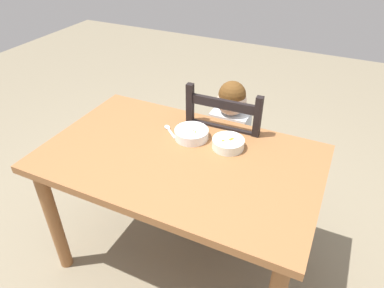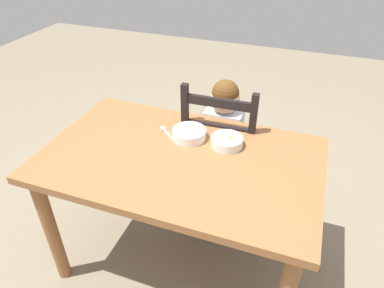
{
  "view_description": "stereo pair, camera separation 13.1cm",
  "coord_description": "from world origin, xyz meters",
  "px_view_note": "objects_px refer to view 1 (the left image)",
  "views": [
    {
      "loc": [
        0.64,
        -1.21,
        1.78
      ],
      "look_at": [
        0.04,
        0.05,
        0.82
      ],
      "focal_mm": 32.55,
      "sensor_mm": 36.0,
      "label": 1
    },
    {
      "loc": [
        0.52,
        -1.26,
        1.78
      ],
      "look_at": [
        0.04,
        0.05,
        0.82
      ],
      "focal_mm": 32.55,
      "sensor_mm": 36.0,
      "label": 2
    }
  ],
  "objects_px": {
    "child_figure": "(228,135)",
    "bowl_of_peas": "(192,134)",
    "dining_chair": "(227,157)",
    "spoon": "(169,129)",
    "bowl_of_carrots": "(228,143)",
    "dining_table": "(180,173)"
  },
  "relations": [
    {
      "from": "dining_chair",
      "to": "bowl_of_peas",
      "type": "distance_m",
      "value": 0.45
    },
    {
      "from": "dining_chair",
      "to": "bowl_of_carrots",
      "type": "relative_size",
      "value": 6.18
    },
    {
      "from": "spoon",
      "to": "bowl_of_carrots",
      "type": "bearing_deg",
      "value": -3.24
    },
    {
      "from": "bowl_of_carrots",
      "to": "spoon",
      "type": "xyz_separation_m",
      "value": [
        -0.35,
        0.02,
        -0.02
      ]
    },
    {
      "from": "dining_chair",
      "to": "spoon",
      "type": "xyz_separation_m",
      "value": [
        -0.25,
        -0.28,
        0.3
      ]
    },
    {
      "from": "spoon",
      "to": "bowl_of_peas",
      "type": "bearing_deg",
      "value": -7.65
    },
    {
      "from": "child_figure",
      "to": "bowl_of_carrots",
      "type": "distance_m",
      "value": 0.34
    },
    {
      "from": "dining_chair",
      "to": "bowl_of_peas",
      "type": "relative_size",
      "value": 5.63
    },
    {
      "from": "dining_table",
      "to": "dining_chair",
      "type": "relative_size",
      "value": 1.36
    },
    {
      "from": "dining_chair",
      "to": "bowl_of_carrots",
      "type": "bearing_deg",
      "value": -71.34
    },
    {
      "from": "child_figure",
      "to": "bowl_of_carrots",
      "type": "relative_size",
      "value": 6.05
    },
    {
      "from": "bowl_of_carrots",
      "to": "spoon",
      "type": "height_order",
      "value": "bowl_of_carrots"
    },
    {
      "from": "dining_table",
      "to": "bowl_of_carrots",
      "type": "height_order",
      "value": "bowl_of_carrots"
    },
    {
      "from": "spoon",
      "to": "dining_chair",
      "type": "bearing_deg",
      "value": 47.76
    },
    {
      "from": "dining_chair",
      "to": "spoon",
      "type": "bearing_deg",
      "value": -132.24
    },
    {
      "from": "child_figure",
      "to": "bowl_of_carrots",
      "type": "height_order",
      "value": "child_figure"
    },
    {
      "from": "dining_table",
      "to": "bowl_of_carrots",
      "type": "bearing_deg",
      "value": 41.2
    },
    {
      "from": "dining_table",
      "to": "bowl_of_peas",
      "type": "height_order",
      "value": "bowl_of_peas"
    },
    {
      "from": "bowl_of_peas",
      "to": "spoon",
      "type": "height_order",
      "value": "bowl_of_peas"
    },
    {
      "from": "child_figure",
      "to": "bowl_of_peas",
      "type": "relative_size",
      "value": 5.51
    },
    {
      "from": "bowl_of_peas",
      "to": "bowl_of_carrots",
      "type": "relative_size",
      "value": 1.1
    },
    {
      "from": "bowl_of_peas",
      "to": "bowl_of_carrots",
      "type": "xyz_separation_m",
      "value": [
        0.2,
        -0.0,
        -0.0
      ]
    }
  ]
}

